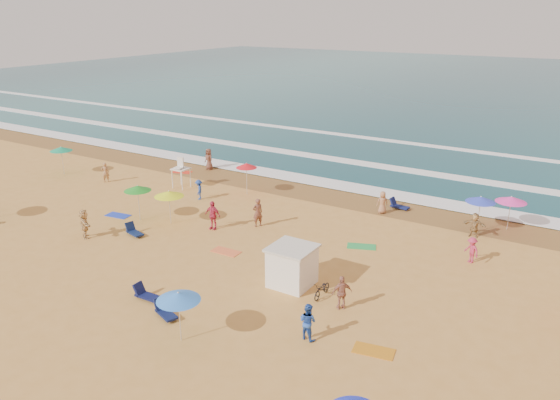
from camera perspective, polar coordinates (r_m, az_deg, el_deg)
The scene contains 12 objects.
ground at distance 31.65m, azimuth -4.56°, elevation -5.87°, with size 220.00×220.00×0.00m, color gold.
ocean at distance 109.16m, azimuth 22.88°, elevation 10.76°, with size 220.00×140.00×0.18m, color #0C4756.
wet_sand at distance 41.62m, azimuth 5.62°, elevation 0.39°, with size 220.00×220.00×0.00m, color olive.
surf_foam at distance 49.33m, azimuth 10.19°, elevation 3.31°, with size 200.00×18.70×0.05m.
cabana at distance 28.05m, azimuth 1.27°, elevation -7.00°, with size 2.00×2.00×2.00m, color white.
cabana_roof at distance 27.60m, azimuth 1.29°, elevation -5.03°, with size 2.20×2.20×0.12m, color silver.
bicycle at distance 27.29m, azimuth 4.42°, elevation -9.28°, with size 0.53×1.53×0.80m, color black.
lifeguard_stand at distance 43.88m, azimuth -10.28°, elevation 2.60°, with size 1.20×1.20×2.10m, color white, non-canonical shape.
beach_umbrellas at distance 29.87m, azimuth 0.91°, elevation -2.88°, with size 57.22×27.92×0.72m.
loungers at distance 25.98m, azimuth 5.38°, elevation -11.48°, with size 37.75×23.91×0.34m.
towels at distance 31.68m, azimuth -7.08°, elevation -5.91°, with size 45.76×25.77×0.03m.
beachgoers at distance 34.80m, azimuth -0.21°, elevation -1.94°, with size 35.48×26.07×2.15m.
Camera 1 is at (17.15, -22.97, 13.43)m, focal length 35.00 mm.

